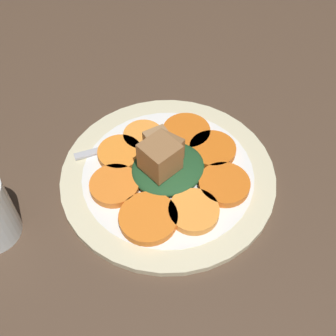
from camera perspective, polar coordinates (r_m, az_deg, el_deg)
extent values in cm
cube|color=#4C3828|center=(60.69, 0.00, -1.82)|extent=(120.00, 120.00, 2.00)
cylinder|color=beige|center=(59.50, 0.00, -0.96)|extent=(30.18, 30.18, 1.00)
cylinder|color=white|center=(59.46, 0.00, -0.93)|extent=(24.14, 24.14, 1.00)
cylinder|color=orange|center=(57.57, 7.62, -2.21)|extent=(6.98, 6.98, 1.14)
cylinder|color=orange|center=(61.14, 6.21, 2.29)|extent=(6.76, 6.76, 1.14)
cylinder|color=orange|center=(63.37, 2.50, 4.88)|extent=(7.15, 7.15, 1.14)
cylinder|color=orange|center=(62.95, -3.09, 4.44)|extent=(5.91, 5.91, 1.14)
cylinder|color=orange|center=(60.91, -6.55, 2.00)|extent=(6.38, 6.38, 1.14)
cylinder|color=orange|center=(57.41, -7.27, -2.37)|extent=(6.74, 6.74, 1.14)
cylinder|color=orange|center=(54.13, -2.68, -6.79)|extent=(7.61, 7.61, 1.14)
cylinder|color=orange|center=(54.72, 3.51, -5.87)|extent=(6.63, 6.63, 1.14)
ellipsoid|color=#1E4723|center=(58.26, 0.00, -0.02)|extent=(10.43, 9.38, 1.95)
cube|color=brown|center=(56.34, -0.53, 2.12)|extent=(5.03, 5.03, 3.74)
cube|color=olive|center=(55.33, -1.02, 1.42)|extent=(5.28, 5.28, 4.41)
cube|color=#9E754C|center=(57.73, -1.52, 3.29)|extent=(3.25, 3.25, 3.20)
cube|color=#B2B2B7|center=(62.37, -6.94, 2.97)|extent=(12.63, 3.34, 0.40)
cube|color=#B2B2B7|center=(63.54, -0.78, 4.61)|extent=(1.92, 2.55, 0.40)
cube|color=#B2B2B7|center=(64.97, 1.66, 5.92)|extent=(4.95, 1.19, 0.40)
cube|color=#B2B2B7|center=(64.54, 1.87, 5.52)|extent=(4.95, 1.19, 0.40)
cube|color=#B2B2B7|center=(64.12, 2.08, 5.12)|extent=(4.95, 1.19, 0.40)
cube|color=#B2B2B7|center=(63.69, 2.30, 4.71)|extent=(4.95, 1.19, 0.40)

